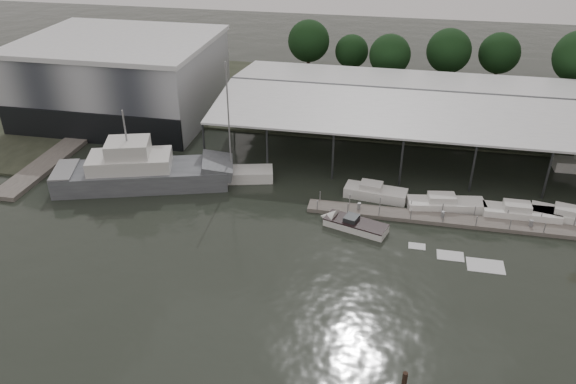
# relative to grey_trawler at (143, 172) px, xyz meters

# --- Properties ---
(ground) EXTENTS (200.00, 200.00, 0.00)m
(ground) POSITION_rel_grey_trawler_xyz_m (17.03, -11.14, -1.58)
(ground) COLOR black
(ground) RESTS_ON ground
(land_strip_far) EXTENTS (140.00, 30.00, 0.30)m
(land_strip_far) POSITION_rel_grey_trawler_xyz_m (17.03, 30.86, -1.48)
(land_strip_far) COLOR #3D4332
(land_strip_far) RESTS_ON ground
(land_strip_west) EXTENTS (20.00, 40.00, 0.30)m
(land_strip_west) POSITION_rel_grey_trawler_xyz_m (-22.97, 18.86, -1.48)
(land_strip_west) COLOR #3D4332
(land_strip_west) RESTS_ON ground
(storage_warehouse) EXTENTS (24.50, 20.50, 10.50)m
(storage_warehouse) POSITION_rel_grey_trawler_xyz_m (-10.97, 18.81, 3.71)
(storage_warehouse) COLOR #A7ABB2
(storage_warehouse) RESTS_ON ground
(covered_boat_shed) EXTENTS (58.24, 24.00, 6.96)m
(covered_boat_shed) POSITION_rel_grey_trawler_xyz_m (34.03, 16.86, 4.55)
(covered_boat_shed) COLOR silver
(covered_boat_shed) RESTS_ON ground
(trawler_dock) EXTENTS (3.00, 18.00, 0.50)m
(trawler_dock) POSITION_rel_grey_trawler_xyz_m (-12.97, 2.86, -1.33)
(trawler_dock) COLOR slate
(trawler_dock) RESTS_ON ground
(floating_dock) EXTENTS (28.00, 2.00, 1.40)m
(floating_dock) POSITION_rel_grey_trawler_xyz_m (32.03, -1.14, -1.38)
(floating_dock) COLOR slate
(floating_dock) RESTS_ON ground
(grey_trawler) EXTENTS (19.26, 10.21, 8.84)m
(grey_trawler) POSITION_rel_grey_trawler_xyz_m (0.00, 0.00, 0.00)
(grey_trawler) COLOR slate
(grey_trawler) RESTS_ON ground
(white_sailboat) EXTENTS (10.25, 4.96, 13.29)m
(white_sailboat) POSITION_rel_grey_trawler_xyz_m (8.18, 2.83, -0.93)
(white_sailboat) COLOR white
(white_sailboat) RESTS_ON ground
(speedboat_underway) EXTENTS (17.16, 6.91, 2.00)m
(speedboat_underway) POSITION_rel_grey_trawler_xyz_m (22.49, -4.02, -1.19)
(speedboat_underway) COLOR white
(speedboat_underway) RESTS_ON ground
(moored_cruiser_0) EXTENTS (6.54, 2.99, 1.70)m
(moored_cruiser_0) POSITION_rel_grey_trawler_xyz_m (24.38, 2.12, -0.97)
(moored_cruiser_0) COLOR white
(moored_cruiser_0) RESTS_ON ground
(moored_cruiser_1) EXTENTS (7.71, 3.29, 1.70)m
(moored_cruiser_1) POSITION_rel_grey_trawler_xyz_m (31.36, 1.03, -0.97)
(moored_cruiser_1) COLOR white
(moored_cruiser_1) RESTS_ON ground
(moored_cruiser_2) EXTENTS (7.12, 2.20, 1.70)m
(moored_cruiser_2) POSITION_rel_grey_trawler_xyz_m (38.41, 0.81, -0.97)
(moored_cruiser_2) COLOR white
(moored_cruiser_2) RESTS_ON ground
(moored_cruiser_3) EXTENTS (8.03, 3.90, 1.70)m
(moored_cruiser_3) POSITION_rel_grey_trawler_xyz_m (43.17, 0.89, -0.97)
(moored_cruiser_3) COLOR white
(moored_cruiser_3) RESTS_ON ground
(horizon_tree_line) EXTENTS (67.73, 11.26, 10.95)m
(horizon_tree_line) POSITION_rel_grey_trawler_xyz_m (39.47, 36.12, 4.65)
(horizon_tree_line) COLOR #321E16
(horizon_tree_line) RESTS_ON ground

